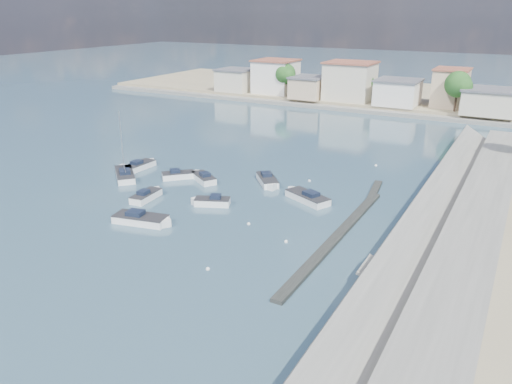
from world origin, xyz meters
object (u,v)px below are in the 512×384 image
motorboat_c (306,197)px  motorboat_a (147,196)px  motorboat_g (268,181)px  motorboat_f (203,178)px  motorboat_h (143,220)px  motorboat_b (180,175)px  sailboat (125,174)px  motorboat_d (210,202)px  motorboat_e (141,166)px

motorboat_c → motorboat_a: bearing=-152.3°
motorboat_c → motorboat_g: size_ratio=1.22×
motorboat_f → motorboat_h: size_ratio=0.73×
motorboat_a → motorboat_b: size_ratio=1.17×
motorboat_a → sailboat: (-7.88, 4.76, 0.03)m
motorboat_d → motorboat_a: bearing=-165.7°
motorboat_b → motorboat_d: 10.60m
motorboat_g → motorboat_d: bearing=-103.4°
motorboat_f → motorboat_h: (2.35, -14.12, 0.00)m
motorboat_f → motorboat_g: (7.84, 2.91, 0.00)m
motorboat_a → motorboat_e: size_ratio=0.90×
motorboat_b → motorboat_d: same height
motorboat_d → sailboat: sailboat is taller
motorboat_a → motorboat_c: 18.35m
motorboat_f → motorboat_h: bearing=-80.5°
motorboat_e → sailboat: sailboat is taller
motorboat_a → sailboat: 9.20m
motorboat_a → motorboat_c: size_ratio=0.79×
sailboat → motorboat_e: bearing=100.2°
motorboat_c → motorboat_d: bearing=-142.9°
motorboat_a → motorboat_b: (-1.23, 7.92, -0.00)m
motorboat_h → motorboat_b: bearing=112.2°
motorboat_a → motorboat_e: (-8.59, 8.71, -0.00)m
motorboat_d → motorboat_h: 8.18m
motorboat_a → motorboat_h: 7.06m
motorboat_e → sailboat: 4.02m
motorboat_d → motorboat_g: (2.27, 9.51, 0.00)m
motorboat_f → sailboat: 10.50m
motorboat_b → motorboat_e: (-7.35, 0.80, 0.00)m
motorboat_b → motorboat_h: size_ratio=0.65×
motorboat_g → sailboat: 18.86m
motorboat_h → motorboat_f: bearing=99.5°
motorboat_e → motorboat_h: bearing=-48.1°
motorboat_b → motorboat_e: 7.40m
motorboat_e → sailboat: size_ratio=0.60×
motorboat_f → sailboat: size_ratio=0.51×
motorboat_g → motorboat_f: bearing=-159.6°
motorboat_d → sailboat: size_ratio=0.49×
motorboat_f → motorboat_h: same height
motorboat_b → sailboat: (-6.64, -3.16, 0.03)m
motorboat_a → motorboat_h: same height
motorboat_b → sailboat: bearing=-154.6°
motorboat_b → motorboat_g: 11.55m
motorboat_d → motorboat_c: bearing=37.1°
motorboat_b → sailboat: sailboat is taller
motorboat_f → sailboat: (-9.80, -3.75, 0.03)m
motorboat_b → motorboat_h: bearing=-67.8°
motorboat_e → motorboat_f: bearing=-1.1°
motorboat_h → motorboat_a: bearing=127.4°
motorboat_e → motorboat_d: bearing=-22.9°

